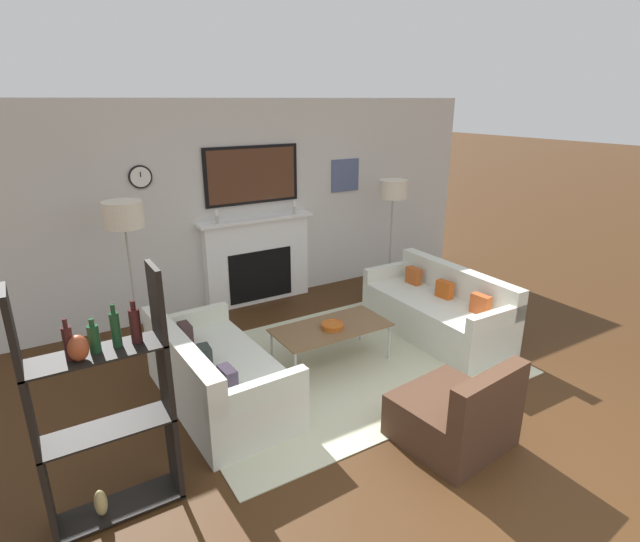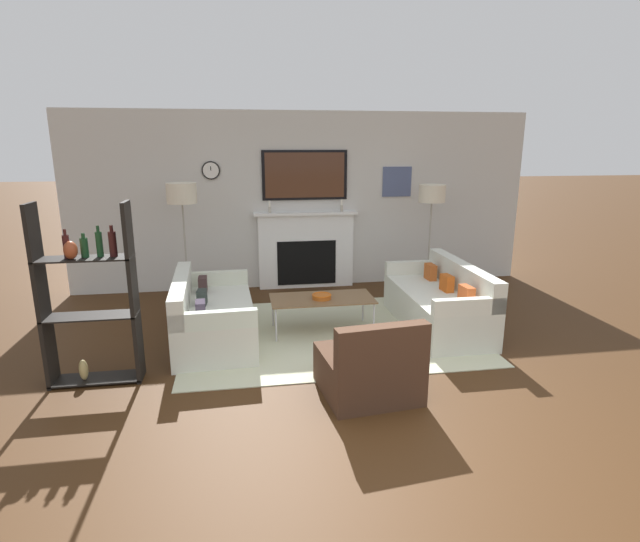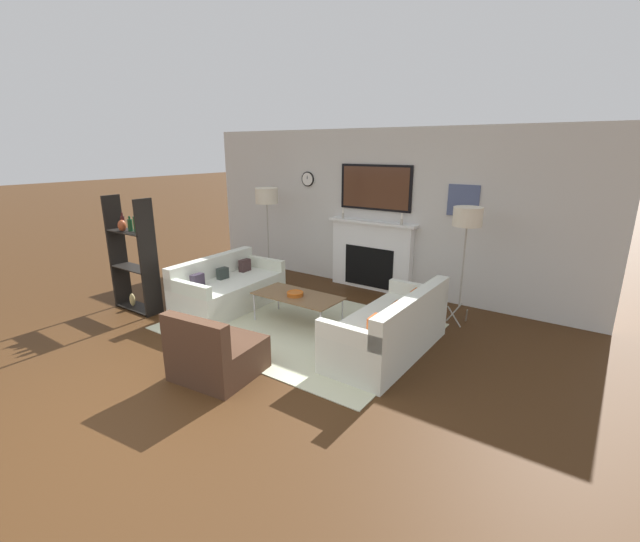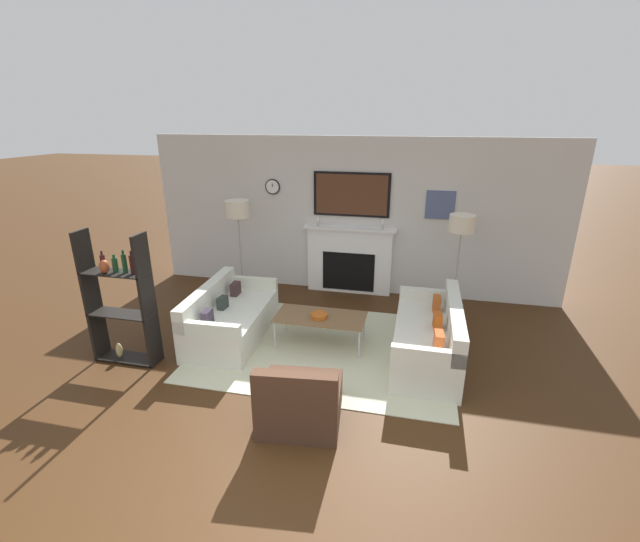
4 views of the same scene
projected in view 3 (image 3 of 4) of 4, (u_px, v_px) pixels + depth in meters
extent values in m
plane|color=#3D2410|center=(136.00, 414.00, 3.98)|extent=(60.00, 60.00, 0.00)
cube|color=silver|center=(376.00, 211.00, 7.27)|extent=(7.15, 0.07, 2.70)
cube|color=white|center=(371.00, 256.00, 7.40)|extent=(1.48, 0.16, 1.15)
cube|color=black|center=(368.00, 267.00, 7.38)|extent=(0.92, 0.01, 0.69)
cube|color=white|center=(372.00, 222.00, 7.21)|extent=(1.60, 0.22, 0.04)
cylinder|color=#B2AD9E|center=(343.00, 216.00, 7.48)|extent=(0.04, 0.04, 0.10)
cylinder|color=white|center=(343.00, 210.00, 7.45)|extent=(0.03, 0.03, 0.09)
cylinder|color=#B2AD9E|center=(402.00, 222.00, 6.87)|extent=(0.04, 0.04, 0.10)
cylinder|color=white|center=(402.00, 216.00, 6.84)|extent=(0.03, 0.03, 0.09)
cube|color=black|center=(375.00, 188.00, 7.12)|extent=(1.31, 0.04, 0.75)
cube|color=#4C2D1E|center=(375.00, 188.00, 7.11)|extent=(1.22, 0.01, 0.68)
cylinder|color=black|center=(308.00, 179.00, 7.87)|extent=(0.27, 0.02, 0.27)
cylinder|color=silver|center=(307.00, 179.00, 7.86)|extent=(0.23, 0.00, 0.23)
cube|color=black|center=(307.00, 177.00, 7.85)|extent=(0.01, 0.00, 0.06)
cube|color=#4A567D|center=(463.00, 201.00, 6.35)|extent=(0.47, 0.02, 0.47)
cube|color=beige|center=(299.00, 326.00, 5.93)|extent=(3.38, 2.52, 0.01)
cube|color=silver|center=(230.00, 293.00, 6.61)|extent=(0.93, 1.74, 0.44)
cube|color=silver|center=(212.00, 267.00, 6.69)|extent=(0.23, 1.71, 0.32)
cube|color=silver|center=(263.00, 263.00, 7.17)|extent=(0.87, 0.13, 0.18)
cube|color=silver|center=(187.00, 288.00, 5.87)|extent=(0.87, 0.13, 0.18)
cube|color=#3C2928|center=(245.00, 265.00, 7.00)|extent=(0.10, 0.20, 0.19)
cube|color=#2A322E|center=(223.00, 273.00, 6.59)|extent=(0.11, 0.18, 0.17)
cube|color=#2C2431|center=(197.00, 281.00, 6.18)|extent=(0.11, 0.20, 0.20)
cube|color=silver|center=(387.00, 335.00, 5.13)|extent=(0.81, 1.85, 0.46)
cube|color=silver|center=(414.00, 309.00, 4.84)|extent=(0.17, 1.84, 0.34)
cube|color=silver|center=(349.00, 335.00, 4.36)|extent=(0.80, 0.11, 0.18)
cube|color=silver|center=(418.00, 291.00, 5.72)|extent=(0.80, 0.11, 0.18)
cube|color=#B04D22|center=(375.00, 326.00, 4.54)|extent=(0.11, 0.22, 0.22)
cube|color=#B74F18|center=(397.00, 311.00, 4.97)|extent=(0.12, 0.21, 0.20)
cube|color=#AE5221|center=(416.00, 298.00, 5.40)|extent=(0.10, 0.21, 0.21)
cube|color=#462D1F|center=(219.00, 358.00, 4.65)|extent=(0.89, 0.88, 0.38)
cube|color=#462D1F|center=(195.00, 337.00, 4.27)|extent=(0.82, 0.23, 0.38)
cube|color=brown|center=(297.00, 296.00, 5.92)|extent=(1.23, 0.60, 0.02)
cylinder|color=#B7B7BC|center=(254.00, 307.00, 6.09)|extent=(0.02, 0.02, 0.41)
cylinder|color=#B7B7BC|center=(321.00, 326.00, 5.45)|extent=(0.02, 0.02, 0.41)
cylinder|color=#B7B7BC|center=(278.00, 297.00, 6.50)|extent=(0.02, 0.02, 0.41)
cylinder|color=#B7B7BC|center=(342.00, 313.00, 5.87)|extent=(0.02, 0.02, 0.41)
cylinder|color=#AE5319|center=(295.00, 294.00, 5.89)|extent=(0.22, 0.22, 0.05)
torus|color=#BB5212|center=(295.00, 293.00, 5.88)|extent=(0.23, 0.23, 0.02)
cylinder|color=#9E998E|center=(275.00, 274.00, 7.93)|extent=(0.09, 0.23, 0.27)
cylinder|color=#9E998E|center=(269.00, 272.00, 8.07)|extent=(0.17, 0.19, 0.27)
cylinder|color=#9E998E|center=(264.00, 275.00, 7.89)|extent=(0.23, 0.07, 0.27)
cylinder|color=#9E998E|center=(268.00, 236.00, 7.77)|extent=(0.02, 0.02, 1.18)
cylinder|color=beige|center=(267.00, 196.00, 7.56)|extent=(0.40, 0.40, 0.27)
cylinder|color=#9E998E|center=(466.00, 316.00, 5.99)|extent=(0.09, 0.23, 0.26)
cylinder|color=#9E998E|center=(454.00, 312.00, 6.12)|extent=(0.17, 0.19, 0.26)
cylinder|color=#9E998E|center=(454.00, 317.00, 5.95)|extent=(0.23, 0.07, 0.26)
cylinder|color=#9E998E|center=(463.00, 267.00, 5.83)|extent=(0.02, 0.02, 1.14)
cylinder|color=beige|center=(468.00, 217.00, 5.63)|extent=(0.38, 0.38, 0.25)
cube|color=black|center=(118.00, 251.00, 6.55)|extent=(0.04, 0.28, 1.72)
cube|color=black|center=(149.00, 259.00, 6.11)|extent=(0.04, 0.28, 1.72)
cube|color=black|center=(139.00, 308.00, 6.56)|extent=(0.84, 0.28, 0.02)
cube|color=black|center=(134.00, 268.00, 6.38)|extent=(0.84, 0.28, 0.01)
cube|color=black|center=(130.00, 232.00, 6.23)|extent=(0.84, 0.28, 0.02)
cylinder|color=#194223|center=(130.00, 225.00, 6.21)|extent=(0.07, 0.07, 0.18)
cylinder|color=#194223|center=(129.00, 218.00, 6.18)|extent=(0.03, 0.03, 0.04)
ellipsoid|color=tan|center=(132.00, 300.00, 6.57)|extent=(0.08, 0.08, 0.20)
cylinder|color=#3D1919|center=(140.00, 225.00, 6.07)|extent=(0.07, 0.07, 0.23)
cylinder|color=#3D1919|center=(139.00, 215.00, 6.03)|extent=(0.03, 0.03, 0.06)
cylinder|color=#194223|center=(136.00, 224.00, 6.14)|extent=(0.06, 0.06, 0.23)
cylinder|color=#194223|center=(134.00, 214.00, 6.10)|extent=(0.03, 0.03, 0.06)
cylinder|color=#3D1919|center=(123.00, 223.00, 6.27)|extent=(0.06, 0.06, 0.21)
cylinder|color=#3D1919|center=(122.00, 214.00, 6.23)|extent=(0.03, 0.03, 0.05)
ellipsoid|color=#A04424|center=(122.00, 226.00, 6.21)|extent=(0.12, 0.12, 0.17)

